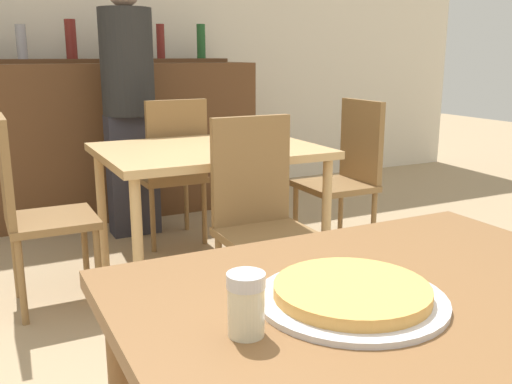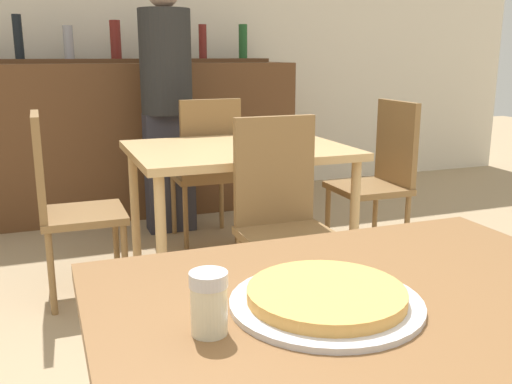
{
  "view_description": "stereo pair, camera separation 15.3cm",
  "coord_description": "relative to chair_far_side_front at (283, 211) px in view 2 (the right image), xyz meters",
  "views": [
    {
      "loc": [
        -0.72,
        -0.78,
        1.2
      ],
      "look_at": [
        -0.05,
        0.55,
        0.84
      ],
      "focal_mm": 40.0,
      "sensor_mm": 36.0,
      "label": 1
    },
    {
      "loc": [
        -0.58,
        -0.84,
        1.2
      ],
      "look_at": [
        -0.05,
        0.55,
        0.84
      ],
      "focal_mm": 40.0,
      "sensor_mm": 36.0,
      "label": 2
    }
  ],
  "objects": [
    {
      "name": "wall_back",
      "position": [
        -0.39,
        2.65,
        0.88
      ],
      "size": [
        8.0,
        0.05,
        2.8
      ],
      "color": "silver",
      "rests_on": "ground_plane"
    },
    {
      "name": "dining_table_near",
      "position": [
        -0.39,
        -1.39,
        0.14
      ],
      "size": [
        1.08,
        0.88,
        0.74
      ],
      "color": "brown",
      "rests_on": "ground_plane"
    },
    {
      "name": "dining_table_far",
      "position": [
        -0.0,
        0.6,
        0.12
      ],
      "size": [
        1.12,
        0.88,
        0.72
      ],
      "color": "tan",
      "rests_on": "ground_plane"
    },
    {
      "name": "bar_counter",
      "position": [
        -0.39,
        2.15,
        0.04
      ],
      "size": [
        2.6,
        0.56,
        1.13
      ],
      "color": "brown",
      "rests_on": "ground_plane"
    },
    {
      "name": "bar_back_shelf",
      "position": [
        -0.39,
        2.29,
        0.68
      ],
      "size": [
        2.39,
        0.24,
        0.34
      ],
      "color": "brown",
      "rests_on": "bar_counter"
    },
    {
      "name": "chair_far_side_front",
      "position": [
        0.0,
        0.0,
        0.0
      ],
      "size": [
        0.4,
        0.4,
        0.93
      ],
      "color": "olive",
      "rests_on": "ground_plane"
    },
    {
      "name": "chair_far_side_back",
      "position": [
        0.0,
        1.21,
        0.0
      ],
      "size": [
        0.4,
        0.4,
        0.93
      ],
      "rotation": [
        0.0,
        0.0,
        3.14
      ],
      "color": "olive",
      "rests_on": "ground_plane"
    },
    {
      "name": "chair_far_side_left",
      "position": [
        -0.9,
        0.6,
        0.0
      ],
      "size": [
        0.4,
        0.4,
        0.93
      ],
      "rotation": [
        0.0,
        0.0,
        1.57
      ],
      "color": "olive",
      "rests_on": "ground_plane"
    },
    {
      "name": "chair_far_side_right",
      "position": [
        0.9,
        0.6,
        0.0
      ],
      "size": [
        0.4,
        0.4,
        0.93
      ],
      "rotation": [
        0.0,
        0.0,
        -1.57
      ],
      "color": "olive",
      "rests_on": "ground_plane"
    },
    {
      "name": "pizza_tray",
      "position": [
        -0.5,
        -1.35,
        0.23
      ],
      "size": [
        0.37,
        0.37,
        0.04
      ],
      "color": "silver",
      "rests_on": "dining_table_near"
    },
    {
      "name": "cheese_shaker",
      "position": [
        -0.73,
        -1.37,
        0.27
      ],
      "size": [
        0.07,
        0.07,
        0.11
      ],
      "color": "beige",
      "rests_on": "dining_table_near"
    },
    {
      "name": "person_standing",
      "position": [
        -0.17,
        1.57,
        0.39
      ],
      "size": [
        0.34,
        0.34,
        1.69
      ],
      "color": "#2D2D38",
      "rests_on": "ground_plane"
    }
  ]
}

